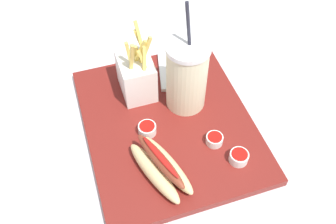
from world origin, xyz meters
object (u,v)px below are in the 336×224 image
ketchup_cup_2 (215,139)px  napkin_stack (181,69)px  ketchup_cup_1 (147,129)px  fries_basket (136,74)px  hot_dog_1 (161,167)px  ketchup_cup_3 (239,157)px  soda_cup (187,76)px

ketchup_cup_2 → napkin_stack: 0.22m
ketchup_cup_1 → fries_basket: bearing=-5.4°
hot_dog_1 → napkin_stack: size_ratio=1.25×
fries_basket → napkin_stack: size_ratio=1.27×
fries_basket → ketchup_cup_2: size_ratio=4.82×
ketchup_cup_3 → napkin_stack: size_ratio=0.28×
ketchup_cup_1 → ketchup_cup_2: size_ratio=1.08×
hot_dog_1 → napkin_stack: (0.26, -0.13, -0.02)m
hot_dog_1 → ketchup_cup_3: hot_dog_1 is taller
soda_cup → ketchup_cup_1: 0.14m
ketchup_cup_1 → ketchup_cup_3: bearing=-128.4°
fries_basket → ketchup_cup_3: fries_basket is taller
hot_dog_1 → ketchup_cup_3: (-0.02, -0.16, -0.01)m
soda_cup → ketchup_cup_2: soda_cup is taller
soda_cup → napkin_stack: size_ratio=1.92×
ketchup_cup_1 → hot_dog_1: bearing=178.8°
soda_cup → ketchup_cup_3: bearing=-164.6°
hot_dog_1 → ketchup_cup_3: bearing=-97.0°
soda_cup → fries_basket: soda_cup is taller
soda_cup → fries_basket: size_ratio=1.51×
napkin_stack → hot_dog_1: bearing=153.2°
fries_basket → ketchup_cup_3: (-0.25, -0.14, -0.04)m
hot_dog_1 → fries_basket: bearing=-3.5°
napkin_stack → soda_cup: bearing=166.9°
soda_cup → napkin_stack: bearing=-13.1°
soda_cup → fries_basket: (0.07, 0.09, -0.03)m
soda_cup → napkin_stack: (0.10, -0.02, -0.08)m
soda_cup → fries_basket: 0.12m
ketchup_cup_1 → ketchup_cup_2: (-0.07, -0.13, -0.00)m
ketchup_cup_3 → fries_basket: bearing=30.1°
fries_basket → ketchup_cup_1: (-0.12, 0.01, -0.04)m
hot_dog_1 → napkin_stack: bearing=-26.8°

